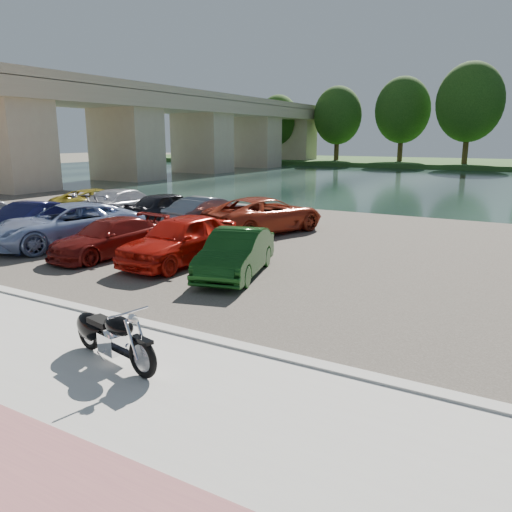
% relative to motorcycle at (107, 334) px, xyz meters
% --- Properties ---
extents(ground, '(200.00, 200.00, 0.00)m').
position_rel_motorcycle_xyz_m(ground, '(0.00, -0.41, -0.56)').
color(ground, '#595447').
rests_on(ground, ground).
extents(promenade, '(60.00, 6.00, 0.10)m').
position_rel_motorcycle_xyz_m(promenade, '(0.00, -1.41, -0.51)').
color(promenade, '#BCB8B1').
rests_on(promenade, ground).
extents(kerb, '(60.00, 0.30, 0.14)m').
position_rel_motorcycle_xyz_m(kerb, '(0.00, 1.59, -0.49)').
color(kerb, '#BCB8B1').
rests_on(kerb, ground).
extents(parking_lot, '(60.00, 18.00, 0.04)m').
position_rel_motorcycle_xyz_m(parking_lot, '(0.00, 10.59, -0.54)').
color(parking_lot, '#413C35').
rests_on(parking_lot, ground).
extents(river, '(120.00, 40.00, 0.00)m').
position_rel_motorcycle_xyz_m(river, '(0.00, 39.59, -0.56)').
color(river, '#172A26').
rests_on(river, ground).
extents(far_bank, '(120.00, 24.00, 0.60)m').
position_rel_motorcycle_xyz_m(far_bank, '(0.00, 71.59, -0.26)').
color(far_bank, '#254217').
rests_on(far_bank, ground).
extents(bridge, '(7.00, 56.00, 8.55)m').
position_rel_motorcycle_xyz_m(bridge, '(-28.00, 40.61, 4.96)').
color(bridge, tan).
rests_on(bridge, ground).
extents(motorcycle, '(2.30, 0.88, 1.05)m').
position_rel_motorcycle_xyz_m(motorcycle, '(0.00, 0.00, 0.00)').
color(motorcycle, black).
rests_on(motorcycle, promenade).
extents(car_1, '(2.23, 4.38, 1.38)m').
position_rel_motorcycle_xyz_m(car_1, '(-11.06, 6.47, 0.17)').
color(car_1, '#121339').
rests_on(car_1, parking_lot).
extents(car_2, '(4.14, 5.96, 1.51)m').
position_rel_motorcycle_xyz_m(car_2, '(-8.59, 6.33, 0.23)').
color(car_2, '#8496C0').
rests_on(car_2, parking_lot).
extents(car_3, '(2.16, 4.37, 1.22)m').
position_rel_motorcycle_xyz_m(car_3, '(-6.02, 5.88, 0.09)').
color(car_3, maroon).
rests_on(car_3, parking_lot).
extents(car_4, '(1.99, 4.53, 1.52)m').
position_rel_motorcycle_xyz_m(car_4, '(-3.35, 6.29, 0.24)').
color(car_4, red).
rests_on(car_4, parking_lot).
extents(car_5, '(2.38, 4.17, 1.30)m').
position_rel_motorcycle_xyz_m(car_5, '(-1.09, 5.93, 0.13)').
color(car_5, '#103E12').
rests_on(car_5, parking_lot).
extents(car_6, '(3.10, 5.09, 1.32)m').
position_rel_motorcycle_xyz_m(car_6, '(-13.41, 12.37, 0.14)').
color(car_6, '#A79326').
rests_on(car_6, parking_lot).
extents(car_7, '(2.75, 5.36, 1.49)m').
position_rel_motorcycle_xyz_m(car_7, '(-11.06, 11.80, 0.22)').
color(car_7, '#A09FA8').
rests_on(car_7, parking_lot).
extents(car_8, '(2.56, 4.50, 1.44)m').
position_rel_motorcycle_xyz_m(car_8, '(-8.54, 12.07, 0.20)').
color(car_8, black).
rests_on(car_8, parking_lot).
extents(car_9, '(2.13, 4.39, 1.39)m').
position_rel_motorcycle_xyz_m(car_9, '(-6.11, 11.76, 0.17)').
color(car_9, slate).
rests_on(car_9, parking_lot).
extents(car_10, '(4.00, 5.82, 1.48)m').
position_rel_motorcycle_xyz_m(car_10, '(-3.59, 12.16, 0.22)').
color(car_10, '#9A2F19').
rests_on(car_10, parking_lot).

